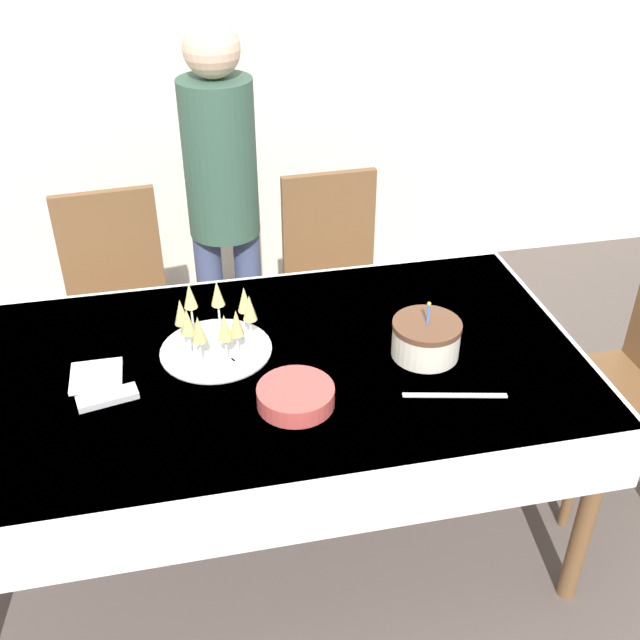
{
  "coord_description": "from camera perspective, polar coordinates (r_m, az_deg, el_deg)",
  "views": [
    {
      "loc": [
        -0.19,
        -1.84,
        2.1
      ],
      "look_at": [
        0.2,
        0.02,
        0.87
      ],
      "focal_mm": 42.0,
      "sensor_mm": 36.0,
      "label": 1
    }
  ],
  "objects": [
    {
      "name": "dining_table",
      "position": [
        2.35,
        -4.76,
        -5.28
      ],
      "size": [
        2.02,
        1.06,
        0.75
      ],
      "color": "white",
      "rests_on": "ground_plane"
    },
    {
      "name": "wall_back",
      "position": [
        3.79,
        -9.48,
        21.13
      ],
      "size": [
        8.0,
        0.05,
        2.7
      ],
      "color": "silver",
      "rests_on": "ground_plane"
    },
    {
      "name": "ground_plane",
      "position": [
        2.8,
        -4.13,
        -15.85
      ],
      "size": [
        12.0,
        12.0,
        0.0
      ],
      "primitive_type": "plane",
      "color": "#564C47"
    },
    {
      "name": "napkin_pile",
      "position": [
        2.32,
        -16.68,
        -4.1
      ],
      "size": [
        0.15,
        0.15,
        0.01
      ],
      "color": "white",
      "rests_on": "dining_table"
    },
    {
      "name": "dining_chair_far_right",
      "position": [
        3.18,
        1.15,
        3.19
      ],
      "size": [
        0.44,
        0.44,
        0.95
      ],
      "color": "brown",
      "rests_on": "ground_plane"
    },
    {
      "name": "dining_chair_far_left",
      "position": [
        3.13,
        -15.08,
        1.39
      ],
      "size": [
        0.45,
        0.45,
        0.95
      ],
      "color": "brown",
      "rests_on": "ground_plane"
    },
    {
      "name": "birthday_cake",
      "position": [
        2.31,
        8.07,
        -1.41
      ],
      "size": [
        0.21,
        0.21,
        0.19
      ],
      "color": "silver",
      "rests_on": "dining_table"
    },
    {
      "name": "cake_knife",
      "position": [
        2.19,
        10.23,
        -5.67
      ],
      "size": [
        0.3,
        0.08,
        0.0
      ],
      "color": "silver",
      "rests_on": "dining_table"
    },
    {
      "name": "fork_pile",
      "position": [
        2.22,
        -15.89,
        -5.71
      ],
      "size": [
        0.18,
        0.1,
        0.02
      ],
      "color": "silver",
      "rests_on": "dining_table"
    },
    {
      "name": "plate_stack_main",
      "position": [
        2.11,
        -1.86,
        -5.82
      ],
      "size": [
        0.22,
        0.22,
        0.06
      ],
      "color": "#CC4C47",
      "rests_on": "dining_table"
    },
    {
      "name": "champagne_tray",
      "position": [
        2.31,
        -8.0,
        -0.4
      ],
      "size": [
        0.35,
        0.35,
        0.18
      ],
      "color": "silver",
      "rests_on": "dining_table"
    },
    {
      "name": "dining_chair_right_end",
      "position": [
        2.86,
        22.76,
        -3.53
      ],
      "size": [
        0.42,
        0.42,
        0.95
      ],
      "color": "brown",
      "rests_on": "ground_plane"
    },
    {
      "name": "person_standing",
      "position": [
        2.98,
        -7.45,
        9.87
      ],
      "size": [
        0.28,
        0.28,
        1.58
      ],
      "color": "#3F4C72",
      "rests_on": "ground_plane"
    }
  ]
}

